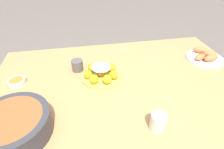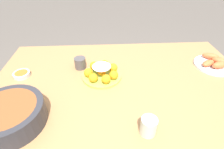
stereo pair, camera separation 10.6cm
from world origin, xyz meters
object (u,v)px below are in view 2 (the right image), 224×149
object	(u,v)px
serving_bowl	(9,115)
seafood_platter	(214,63)
dining_table	(122,92)
sauce_bowl	(22,74)
cup_near	(80,63)
cake_plate	(102,73)
cup_far	(148,126)

from	to	relation	value
serving_bowl	seafood_platter	bearing A→B (deg)	-160.92
dining_table	sauce_bowl	bearing A→B (deg)	-9.03
seafood_platter	cup_near	xyz separation A→B (m)	(0.92, -0.03, 0.02)
dining_table	cake_plate	xyz separation A→B (m)	(0.12, -0.06, 0.11)
dining_table	cup_near	xyz separation A→B (m)	(0.27, -0.18, 0.12)
dining_table	serving_bowl	bearing A→B (deg)	26.08
serving_bowl	sauce_bowl	size ratio (longest dim) A/B	3.10
serving_bowl	sauce_bowl	bearing A→B (deg)	-76.82
dining_table	serving_bowl	size ratio (longest dim) A/B	5.03
cake_plate	seafood_platter	world-z (taller)	cake_plate
dining_table	serving_bowl	xyz separation A→B (m)	(0.55, 0.27, 0.13)
serving_bowl	cup_far	bearing A→B (deg)	171.79
seafood_platter	serving_bowl	bearing A→B (deg)	19.08
sauce_bowl	seafood_platter	world-z (taller)	seafood_platter
cake_plate	serving_bowl	size ratio (longest dim) A/B	0.77
serving_bowl	cup_near	world-z (taller)	serving_bowl
dining_table	sauce_bowl	size ratio (longest dim) A/B	15.60
serving_bowl	seafood_platter	size ratio (longest dim) A/B	1.23
seafood_platter	cup_near	distance (m)	0.92
sauce_bowl	cup_near	world-z (taller)	cup_near
dining_table	sauce_bowl	world-z (taller)	sauce_bowl
cake_plate	serving_bowl	xyz separation A→B (m)	(0.42, 0.33, 0.02)
cake_plate	seafood_platter	distance (m)	0.78
sauce_bowl	seafood_platter	size ratio (longest dim) A/B	0.40
serving_bowl	cake_plate	bearing A→B (deg)	-142.07
sauce_bowl	seafood_platter	distance (m)	1.29
serving_bowl	sauce_bowl	world-z (taller)	serving_bowl
seafood_platter	cup_far	xyz separation A→B (m)	(0.58, 0.50, 0.02)
dining_table	cake_plate	size ratio (longest dim) A/B	6.52
cake_plate	cup_far	size ratio (longest dim) A/B	2.79
cup_far	sauce_bowl	bearing A→B (deg)	-32.93
dining_table	sauce_bowl	xyz separation A→B (m)	(0.64, -0.10, 0.09)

